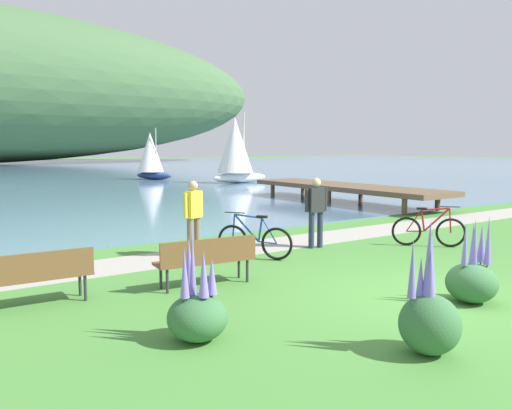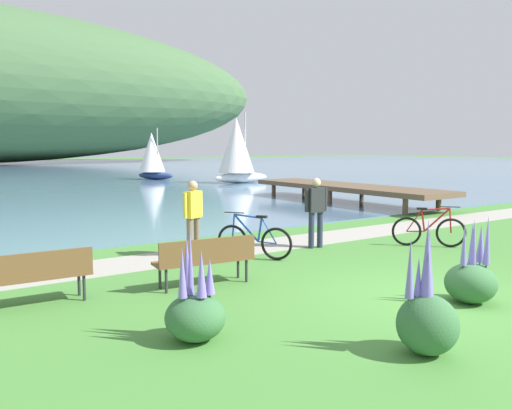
{
  "view_description": "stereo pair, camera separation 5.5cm",
  "coord_description": "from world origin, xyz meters",
  "views": [
    {
      "loc": [
        -7.03,
        -5.18,
        2.48
      ],
      "look_at": [
        0.46,
        5.59,
        1.0
      ],
      "focal_mm": 36.52,
      "sensor_mm": 36.0,
      "label": 1
    },
    {
      "loc": [
        -6.98,
        -5.21,
        2.48
      ],
      "look_at": [
        0.46,
        5.59,
        1.0
      ],
      "focal_mm": 36.52,
      "sensor_mm": 36.0,
      "label": 2
    }
  ],
  "objects": [
    {
      "name": "ground_plane",
      "position": [
        0.0,
        0.0,
        0.0
      ],
      "size": [
        200.0,
        200.0,
        0.0
      ],
      "primitive_type": "plane",
      "color": "#478438"
    },
    {
      "name": "shoreline_path",
      "position": [
        0.0,
        5.18,
        0.01
      ],
      "size": [
        60.0,
        1.5,
        0.01
      ],
      "primitive_type": "cube",
      "color": "#A39E93",
      "rests_on": "ground"
    },
    {
      "name": "park_bench_near_camera",
      "position": [
        -2.6,
        2.72,
        0.52
      ],
      "size": [
        1.84,
        0.66,
        0.88
      ],
      "color": "brown",
      "rests_on": "ground"
    },
    {
      "name": "park_bench_further_along",
      "position": [
        -5.39,
        3.2,
        0.52
      ],
      "size": [
        1.82,
        0.55,
        0.88
      ],
      "color": "brown",
      "rests_on": "ground"
    },
    {
      "name": "bicycle_leaning_near_bench",
      "position": [
        -0.59,
        4.15,
        0.4
      ],
      "size": [
        1.05,
        1.5,
        1.01
      ],
      "color": "black",
      "rests_on": "ground"
    },
    {
      "name": "bicycle_beside_path",
      "position": [
        3.74,
        2.82,
        0.4
      ],
      "size": [
        1.26,
        1.33,
        1.01
      ],
      "color": "black",
      "rests_on": "ground"
    },
    {
      "name": "person_at_shoreline",
      "position": [
        -1.59,
        5.1,
        0.98
      ],
      "size": [
        0.58,
        0.34,
        1.71
      ],
      "color": "#72604C",
      "rests_on": "ground"
    },
    {
      "name": "person_on_the_grass",
      "position": [
        1.33,
        4.29,
        0.98
      ],
      "size": [
        0.6,
        0.29,
        1.71
      ],
      "color": "#282D47",
      "rests_on": "ground"
    },
    {
      "name": "echium_bush_closest_to_camera",
      "position": [
        0.4,
        -0.52,
        0.38
      ],
      "size": [
        0.8,
        0.8,
        1.4
      ],
      "color": "#386B3D",
      "rests_on": "ground"
    },
    {
      "name": "echium_bush_beside_closest",
      "position": [
        -3.97,
        0.53,
        0.38
      ],
      "size": [
        0.78,
        0.78,
        1.48
      ],
      "color": "#386B3D",
      "rests_on": "ground"
    },
    {
      "name": "echium_bush_mid_cluster",
      "position": [
        -1.9,
        -1.43,
        0.46
      ],
      "size": [
        0.74,
        0.74,
        1.62
      ],
      "color": "#386B3D",
      "rests_on": "ground"
    },
    {
      "name": "sailboat_mid_bay",
      "position": [
        11.44,
        23.74,
        2.24
      ],
      "size": [
        4.01,
        2.44,
        4.68
      ],
      "color": "white",
      "rests_on": "bay_water"
    },
    {
      "name": "sailboat_toward_hillside",
      "position": [
        8.37,
        30.43,
        1.79
      ],
      "size": [
        2.51,
        3.25,
        3.73
      ],
      "color": "navy",
      "rests_on": "bay_water"
    },
    {
      "name": "pier_dock",
      "position": [
        9.0,
        11.09,
        0.69
      ],
      "size": [
        2.4,
        10.0,
        0.8
      ],
      "color": "brown",
      "rests_on": "ground"
    }
  ]
}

